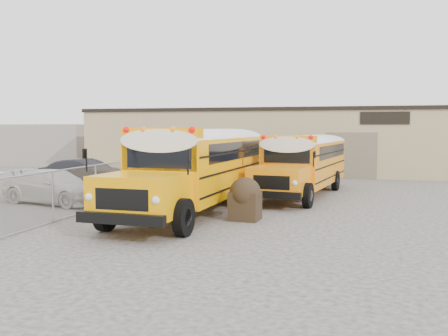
% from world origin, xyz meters
% --- Properties ---
extents(ground, '(120.00, 120.00, 0.00)m').
position_xyz_m(ground, '(0.00, 0.00, 0.00)').
color(ground, '#363432').
rests_on(ground, ground).
extents(warehouse, '(30.20, 10.20, 4.67)m').
position_xyz_m(warehouse, '(-0.00, 19.99, 2.37)').
color(warehouse, tan).
rests_on(warehouse, ground).
extents(chainlink_fence, '(0.07, 18.07, 1.81)m').
position_xyz_m(chainlink_fence, '(-6.00, 3.00, 0.90)').
color(chainlink_fence, '#96989E').
rests_on(chainlink_fence, ground).
extents(distant_building_left, '(8.00, 6.00, 3.60)m').
position_xyz_m(distant_building_left, '(-22.00, 22.00, 1.80)').
color(distant_building_left, gray).
rests_on(distant_building_left, ground).
extents(school_bus_left, '(3.79, 11.45, 3.31)m').
position_xyz_m(school_bus_left, '(-1.53, 7.61, 1.91)').
color(school_bus_left, '#FFA302').
rests_on(school_bus_left, ground).
extents(school_bus_right, '(3.96, 10.39, 2.97)m').
position_xyz_m(school_bus_right, '(2.63, 12.77, 1.72)').
color(school_bus_right, orange).
rests_on(school_bus_right, ground).
extents(tarp_bundle, '(1.12, 1.12, 1.53)m').
position_xyz_m(tarp_bundle, '(0.29, -0.88, 0.78)').
color(tarp_bundle, black).
rests_on(tarp_bundle, ground).
extents(car_white, '(5.34, 3.13, 1.45)m').
position_xyz_m(car_white, '(-8.51, 1.00, 0.73)').
color(car_white, silver).
rests_on(car_white, ground).
extents(car_dark, '(4.98, 1.98, 1.61)m').
position_xyz_m(car_dark, '(-9.80, 6.00, 0.81)').
color(car_dark, black).
rests_on(car_dark, ground).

